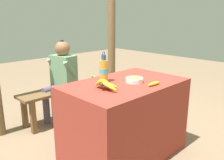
% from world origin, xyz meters
% --- Properties ---
extents(ground_plane, '(12.00, 12.00, 0.00)m').
position_xyz_m(ground_plane, '(0.00, 0.00, 0.00)').
color(ground_plane, '#846B51').
extents(market_counter, '(1.20, 0.75, 0.79)m').
position_xyz_m(market_counter, '(0.00, 0.00, 0.39)').
color(market_counter, maroon).
rests_on(market_counter, ground_plane).
extents(banana_bunch_ripe, '(0.15, 0.29, 0.12)m').
position_xyz_m(banana_bunch_ripe, '(-0.30, -0.03, 0.84)').
color(banana_bunch_ripe, '#4C381E').
rests_on(banana_bunch_ripe, market_counter).
extents(serving_bowl, '(0.17, 0.17, 0.05)m').
position_xyz_m(serving_bowl, '(0.07, -0.06, 0.82)').
color(serving_bowl, white).
rests_on(serving_bowl, market_counter).
extents(water_bottle, '(0.09, 0.09, 0.30)m').
position_xyz_m(water_bottle, '(-0.13, 0.17, 0.91)').
color(water_bottle, gold).
rests_on(water_bottle, market_counter).
extents(loose_banana_front, '(0.17, 0.04, 0.03)m').
position_xyz_m(loose_banana_front, '(0.11, -0.26, 0.81)').
color(loose_banana_front, gold).
rests_on(loose_banana_front, market_counter).
extents(wooden_bench, '(1.51, 0.32, 0.45)m').
position_xyz_m(wooden_bench, '(0.19, 1.22, 0.38)').
color(wooden_bench, brown).
rests_on(wooden_bench, ground_plane).
extents(seated_vendor, '(0.43, 0.41, 1.11)m').
position_xyz_m(seated_vendor, '(0.02, 1.18, 0.65)').
color(seated_vendor, '#564C60').
rests_on(seated_vendor, ground_plane).
extents(banana_bunch_green, '(0.15, 0.24, 0.11)m').
position_xyz_m(banana_bunch_green, '(0.64, 1.22, 0.51)').
color(banana_bunch_green, '#4C381E').
rests_on(banana_bunch_green, wooden_bench).
extents(support_post_far, '(0.13, 0.13, 2.29)m').
position_xyz_m(support_post_far, '(1.16, 1.38, 1.14)').
color(support_post_far, brown).
rests_on(support_post_far, ground_plane).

